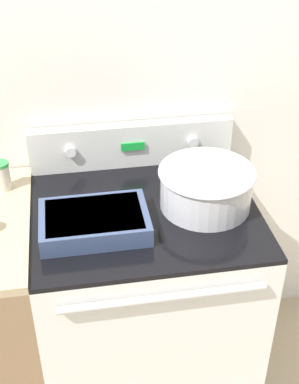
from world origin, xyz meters
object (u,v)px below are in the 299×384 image
Objects in this scene: spice_jar_green_cap at (2,176)px; ladle at (240,176)px; casserole_dish at (94,221)px; mixing_bowl at (206,186)px.

ladle is at bearing -5.56° from spice_jar_green_cap.
mixing_bowl is at bearing 11.25° from casserole_dish.
mixing_bowl is 0.94× the size of casserole_dish.
spice_jar_green_cap is at bearing 163.52° from mixing_bowl.
spice_jar_green_cap is at bearing 136.97° from casserole_dish.
mixing_bowl reaches higher than spice_jar_green_cap.
spice_jar_green_cap is (-0.87, 0.08, 0.04)m from ladle.
spice_jar_green_cap is (-0.70, 0.21, -0.01)m from mixing_bowl.
casserole_dish is 1.39× the size of ladle.
casserole_dish reaches higher than ladle.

